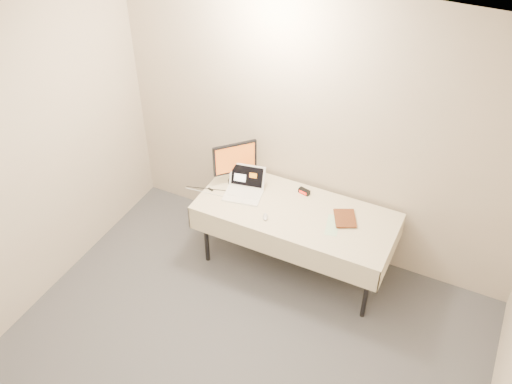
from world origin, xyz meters
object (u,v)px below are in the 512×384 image
at_px(laptop, 245,187).
at_px(book, 336,209).
at_px(table, 296,216).
at_px(monitor, 235,160).

xyz_separation_m(laptop, book, (0.92, 0.01, 0.07)).
relative_size(laptop, book, 1.62).
relative_size(table, monitor, 4.16).
xyz_separation_m(monitor, book, (1.07, -0.10, -0.14)).
relative_size(table, laptop, 4.55).
bearing_deg(monitor, table, -57.65).
bearing_deg(monitor, book, -51.75).
bearing_deg(monitor, laptop, -80.81).
height_order(laptop, monitor, monitor).
bearing_deg(laptop, table, -14.78).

